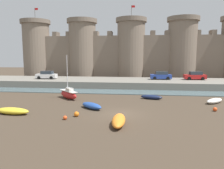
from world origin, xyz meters
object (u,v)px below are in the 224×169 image
mooring_buoy_off_centre (215,109)px  rowboat_near_channel_left (215,101)px  car_quay_east (195,76)px  car_quay_centre_west (161,76)px  rowboat_midflat_right (119,120)px  car_quay_centre_east (47,75)px  rowboat_foreground_left (151,97)px  rowboat_midflat_centre (12,111)px  sailboat_foreground_right (69,94)px  mooring_buoy_near_shore (76,114)px  mooring_buoy_mid_mud (65,118)px  rowboat_foreground_centre (92,106)px

mooring_buoy_off_centre → rowboat_near_channel_left: bearing=72.5°
car_quay_east → car_quay_centre_west: same height
rowboat_midflat_right → car_quay_centre_west: bearing=76.3°
rowboat_midflat_right → car_quay_centre_east: car_quay_centre_east is taller
mooring_buoy_off_centre → rowboat_midflat_right: bearing=-149.8°
mooring_buoy_off_centre → car_quay_centre_west: (-3.96, 19.45, 1.85)m
rowboat_midflat_right → rowboat_foreground_left: size_ratio=1.22×
rowboat_foreground_left → car_quay_centre_east: bearing=149.9°
rowboat_near_channel_left → mooring_buoy_off_centre: (-1.34, -4.25, -0.10)m
rowboat_midflat_centre → car_quay_centre_west: (17.55, 23.20, 1.73)m
sailboat_foreground_right → rowboat_midflat_centre: (-3.26, -8.63, -0.31)m
car_quay_centre_east → car_quay_centre_west: (23.03, 1.72, 0.00)m
rowboat_foreground_left → car_quay_centre_east: size_ratio=0.76×
rowboat_foreground_left → car_quay_east: car_quay_east is taller
rowboat_midflat_right → mooring_buoy_off_centre: size_ratio=8.35×
car_quay_centre_west → rowboat_near_channel_left: bearing=-70.8°
sailboat_foreground_right → mooring_buoy_near_shore: 9.47m
mooring_buoy_off_centre → mooring_buoy_mid_mud: 16.17m
sailboat_foreground_right → car_quay_centre_west: 20.45m
mooring_buoy_off_centre → car_quay_centre_east: size_ratio=0.11×
mooring_buoy_off_centre → car_quay_east: 20.02m
mooring_buoy_near_shore → car_quay_east: bearing=53.9°
rowboat_midflat_centre → car_quay_east: 33.74m
rowboat_midflat_right → mooring_buoy_mid_mud: 5.33m
rowboat_midflat_centre → rowboat_foreground_centre: bearing=22.8°
mooring_buoy_mid_mud → mooring_buoy_near_shore: size_ratio=0.77×
car_quay_centre_east → rowboat_near_channel_left: bearing=-25.5°
mooring_buoy_mid_mud → car_quay_centre_east: (-11.61, 22.73, 1.89)m
rowboat_near_channel_left → car_quay_centre_west: car_quay_centre_west is taller
rowboat_near_channel_left → car_quay_east: size_ratio=0.72×
rowboat_near_channel_left → mooring_buoy_near_shore: rowboat_near_channel_left is taller
rowboat_midflat_centre → mooring_buoy_near_shore: 6.93m
rowboat_midflat_right → sailboat_foreground_right: bearing=126.9°
mooring_buoy_mid_mud → rowboat_midflat_right: bearing=-9.8°
mooring_buoy_off_centre → mooring_buoy_mid_mud: (-15.38, -5.00, -0.03)m
car_quay_east → car_quay_centre_east: bearing=-176.1°
rowboat_foreground_left → car_quay_centre_east: car_quay_centre_east is taller
rowboat_foreground_left → rowboat_midflat_right: bearing=-106.8°
rowboat_midflat_right → rowboat_midflat_centre: 11.58m
rowboat_foreground_centre → mooring_buoy_near_shore: size_ratio=6.16×
mooring_buoy_mid_mud → car_quay_centre_east: size_ratio=0.10×
rowboat_midflat_centre → car_quay_centre_east: car_quay_centre_east is taller
rowboat_near_channel_left → sailboat_foreground_right: bearing=178.2°
rowboat_foreground_left → car_quay_centre_east: (-20.42, 11.86, 1.76)m
rowboat_near_channel_left → mooring_buoy_off_centre: size_ratio=6.44×
rowboat_midflat_right → mooring_buoy_near_shore: bearing=155.1°
rowboat_midflat_right → car_quay_centre_east: bearing=125.5°
rowboat_near_channel_left → rowboat_foreground_left: size_ratio=0.94×
sailboat_foreground_right → mooring_buoy_mid_mud: 10.30m
mooring_buoy_off_centre → car_quay_east: car_quay_east is taller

